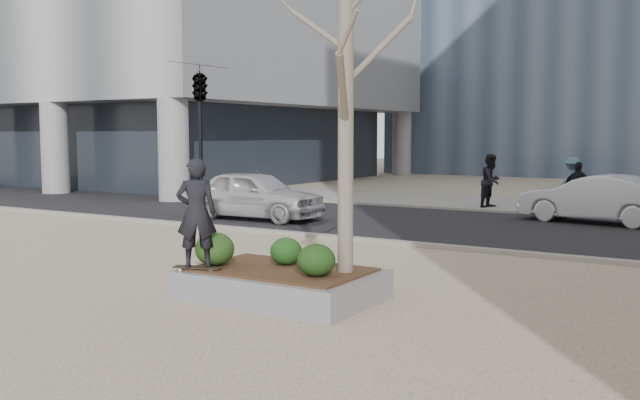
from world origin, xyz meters
The scene contains 17 objects.
ground centered at (0.00, 0.00, 0.00)m, with size 120.00×120.00×0.00m, color tan.
street centered at (0.00, 10.00, 0.01)m, with size 60.00×8.00×0.02m, color black.
far_sidewalk centered at (0.00, 17.00, 0.01)m, with size 60.00×6.00×0.02m, color gray.
planter centered at (1.00, 0.00, 0.23)m, with size 3.00×2.00×0.45m, color gray.
planter_mulch centered at (1.00, 0.00, 0.47)m, with size 2.70×1.70×0.04m, color #382314.
sycamore_tree centered at (2.00, 0.30, 3.79)m, with size 2.80×2.80×6.60m, color gray, non-canonical shape.
shrub_left centered at (-0.05, -0.38, 0.76)m, with size 0.64×0.64×0.54m, color #173711.
shrub_middle centered at (0.90, 0.29, 0.71)m, with size 0.53×0.53×0.45m, color #193C13.
shrub_right centered at (1.82, -0.26, 0.74)m, with size 0.58×0.58×0.49m, color black.
skateboard centered at (-0.10, -0.75, 0.49)m, with size 0.78×0.20×0.07m, color black, non-canonical shape.
skateboarder centered at (-0.10, -0.75, 1.39)m, with size 0.63×0.41×1.73m, color black.
police_car centered at (-5.65, 8.23, 0.77)m, with size 1.78×4.42×1.51m, color silver.
car_silver centered at (3.43, 12.70, 0.73)m, with size 1.50×4.31×1.42m, color #ABAEB3.
pedestrian_a centered at (-0.60, 15.47, 0.97)m, with size 0.92×0.72×1.89m, color black.
pedestrian_b centered at (1.67, 17.77, 0.90)m, with size 1.14×0.65×1.76m, color #3F5F72.
pedestrian_c centered at (2.41, 15.28, 0.87)m, with size 0.99×0.41×1.68m, color black.
traffic_light_near centered at (-5.50, 5.60, 2.25)m, with size 0.60×2.48×4.50m, color black, non-canonical shape.
Camera 1 is at (7.36, -9.23, 2.62)m, focal length 40.00 mm.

